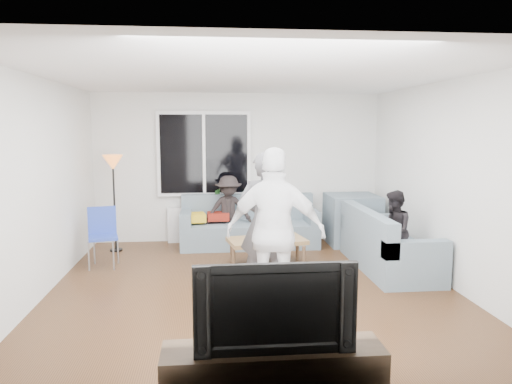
{
  "coord_description": "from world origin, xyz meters",
  "views": [
    {
      "loc": [
        -0.53,
        -5.76,
        2.01
      ],
      "look_at": [
        0.1,
        0.6,
        1.15
      ],
      "focal_mm": 33.91,
      "sensor_mm": 36.0,
      "label": 1
    }
  ],
  "objects": [
    {
      "name": "floor",
      "position": [
        0.0,
        0.0,
        -0.02
      ],
      "size": [
        5.0,
        5.5,
        0.04
      ],
      "primitive_type": "cube",
      "color": "#56351C",
      "rests_on": "ground"
    },
    {
      "name": "ceiling",
      "position": [
        0.0,
        0.0,
        2.62
      ],
      "size": [
        5.0,
        5.5,
        0.04
      ],
      "primitive_type": "cube",
      "color": "white",
      "rests_on": "ground"
    },
    {
      "name": "wall_back",
      "position": [
        0.0,
        2.77,
        1.3
      ],
      "size": [
        5.0,
        0.04,
        2.6
      ],
      "primitive_type": "cube",
      "color": "silver",
      "rests_on": "ground"
    },
    {
      "name": "wall_front",
      "position": [
        0.0,
        -2.77,
        1.3
      ],
      "size": [
        5.0,
        0.04,
        2.6
      ],
      "primitive_type": "cube",
      "color": "silver",
      "rests_on": "ground"
    },
    {
      "name": "wall_left",
      "position": [
        -2.52,
        0.0,
        1.3
      ],
      "size": [
        0.04,
        5.5,
        2.6
      ],
      "primitive_type": "cube",
      "color": "silver",
      "rests_on": "ground"
    },
    {
      "name": "wall_right",
      "position": [
        2.52,
        0.0,
        1.3
      ],
      "size": [
        0.04,
        5.5,
        2.6
      ],
      "primitive_type": "cube",
      "color": "silver",
      "rests_on": "ground"
    },
    {
      "name": "window_frame",
      "position": [
        -0.6,
        2.69,
        1.55
      ],
      "size": [
        1.62,
        0.06,
        1.47
      ],
      "primitive_type": "cube",
      "color": "white",
      "rests_on": "wall_back"
    },
    {
      "name": "window_glass",
      "position": [
        -0.6,
        2.65,
        1.55
      ],
      "size": [
        1.5,
        0.02,
        1.35
      ],
      "primitive_type": "cube",
      "color": "black",
      "rests_on": "window_frame"
    },
    {
      "name": "window_mullion",
      "position": [
        -0.6,
        2.64,
        1.55
      ],
      "size": [
        0.05,
        0.03,
        1.35
      ],
      "primitive_type": "cube",
      "color": "white",
      "rests_on": "window_frame"
    },
    {
      "name": "radiator",
      "position": [
        -0.6,
        2.65,
        0.31
      ],
      "size": [
        1.3,
        0.12,
        0.62
      ],
      "primitive_type": "cube",
      "color": "silver",
      "rests_on": "floor"
    },
    {
      "name": "potted_plant",
      "position": [
        -0.41,
        2.62,
        0.78
      ],
      "size": [
        0.2,
        0.18,
        0.32
      ],
      "primitive_type": "imported",
      "rotation": [
        0.0,
        0.0,
        0.21
      ],
      "color": "#2F6B2A",
      "rests_on": "radiator"
    },
    {
      "name": "vase",
      "position": [
        -0.86,
        2.62,
        0.7
      ],
      "size": [
        0.18,
        0.18,
        0.16
      ],
      "primitive_type": "imported",
      "rotation": [
        0.0,
        0.0,
        0.18
      ],
      "color": "white",
      "rests_on": "radiator"
    },
    {
      "name": "sofa_back_section",
      "position": [
        0.15,
        2.27,
        0.42
      ],
      "size": [
        2.3,
        0.85,
        0.85
      ],
      "primitive_type": null,
      "color": "slate",
      "rests_on": "floor"
    },
    {
      "name": "sofa_right_section",
      "position": [
        2.02,
        0.74,
        0.42
      ],
      "size": [
        2.0,
        0.85,
        0.85
      ],
      "primitive_type": null,
      "rotation": [
        0.0,
        0.0,
        1.57
      ],
      "color": "slate",
      "rests_on": "floor"
    },
    {
      "name": "sofa_corner",
      "position": [
        1.94,
        2.27,
        0.42
      ],
      "size": [
        0.85,
        0.85,
        0.85
      ],
      "primitive_type": "cube",
      "color": "slate",
      "rests_on": "floor"
    },
    {
      "name": "cushion_yellow",
      "position": [
        -0.79,
        2.25,
        0.51
      ],
      "size": [
        0.43,
        0.38,
        0.14
      ],
      "primitive_type": "cube",
      "rotation": [
        0.0,
        0.0,
        0.16
      ],
      "color": "gold",
      "rests_on": "sofa_back_section"
    },
    {
      "name": "cushion_red",
      "position": [
        -0.38,
        2.33,
        0.51
      ],
      "size": [
        0.37,
        0.31,
        0.13
      ],
      "primitive_type": "cube",
      "rotation": [
        0.0,
        0.0,
        0.03
      ],
      "color": "maroon",
      "rests_on": "sofa_back_section"
    },
    {
      "name": "coffee_table",
      "position": [
        0.3,
        1.06,
        0.2
      ],
      "size": [
        1.19,
        0.79,
        0.4
      ],
      "primitive_type": "cube",
      "rotation": [
        0.0,
        0.0,
        0.18
      ],
      "color": "#987949",
      "rests_on": "floor"
    },
    {
      "name": "pitcher",
      "position": [
        0.32,
        0.98,
        0.49
      ],
      "size": [
        0.17,
        0.17,
        0.17
      ],
      "primitive_type": "cylinder",
      "color": "#971B44",
      "rests_on": "coffee_table"
    },
    {
      "name": "side_chair",
      "position": [
        -2.05,
        1.21,
        0.43
      ],
      "size": [
        0.48,
        0.48,
        0.86
      ],
      "primitive_type": null,
      "rotation": [
        0.0,
        0.0,
        0.24
      ],
      "color": "#273FAA",
      "rests_on": "floor"
    },
    {
      "name": "floor_lamp",
      "position": [
        -2.05,
        2.14,
        0.78
      ],
      "size": [
        0.32,
        0.32,
        1.56
      ],
      "primitive_type": null,
      "color": "orange",
      "rests_on": "floor"
    },
    {
      "name": "player_left",
      "position": [
        0.14,
        -0.12,
        0.87
      ],
      "size": [
        0.72,
        0.57,
        1.73
      ],
      "primitive_type": "imported",
      "rotation": [
        0.0,
        0.0,
        2.88
      ],
      "color": "#515257",
      "rests_on": "floor"
    },
    {
      "name": "player_right",
      "position": [
        0.17,
        -0.79,
        0.9
      ],
      "size": [
        1.14,
        0.7,
        1.8
      ],
      "primitive_type": "imported",
      "rotation": [
        0.0,
        0.0,
        2.88
      ],
      "color": "white",
      "rests_on": "floor"
    },
    {
      "name": "spectator_right",
      "position": [
        2.02,
        0.59,
        0.57
      ],
      "size": [
        0.56,
        0.65,
        1.15
      ],
      "primitive_type": "imported",
      "rotation": [
        0.0,
        0.0,
        -1.84
      ],
      "color": "black",
      "rests_on": "floor"
    },
    {
      "name": "spectator_back",
      "position": [
        -0.2,
        2.3,
        0.6
      ],
      "size": [
        0.81,
        0.51,
        1.2
      ],
      "primitive_type": "imported",
      "rotation": [
        0.0,
        0.0,
        0.08
      ],
      "color": "black",
      "rests_on": "floor"
    },
    {
      "name": "tv_console",
      "position": [
        -0.08,
        -2.5,
        0.22
      ],
      "size": [
        1.6,
        0.4,
        0.44
      ],
      "primitive_type": "cube",
      "color": "#35271A",
      "rests_on": "floor"
    },
    {
      "name": "television",
      "position": [
        -0.08,
        -2.5,
        0.77
      ],
      "size": [
        1.13,
        0.15,
        0.65
      ],
      "primitive_type": "imported",
      "color": "black",
      "rests_on": "tv_console"
    },
    {
      "name": "bottle_b",
      "position": [
        0.19,
        0.91,
        0.54
      ],
      "size": [
        0.08,
        0.08,
        0.27
      ],
      "primitive_type": "cylinder",
      "color": "#1F991B",
      "rests_on": "coffee_table"
    },
    {
      "name": "bottle_c",
      "position": [
        0.39,
        1.22,
        0.5
      ],
      "size": [
        0.07,
        0.07,
        0.19
      ],
      "primitive_type": "cylinder",
      "color": "black",
      "rests_on": "coffee_table"
    },
    {
      "name": "bottle_d",
      "position": [
        0.53,
        0.94,
        0.52
      ],
      "size": [
        0.07,
        0.07,
        0.24
      ],
      "primitive_type": "cylinder",
      "color": "orange",
      "rests_on": "coffee_table"
    },
    {
      "name": "bottle_e",
      "position": [
        0.61,
        1.17,
        0.52
      ],
      "size": [
        0.07,
        0.07,
        0.24
      ],
      "primitive_type": "cylinder",
      "color": "black",
      "rests_on": "coffee_table"
    }
  ]
}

